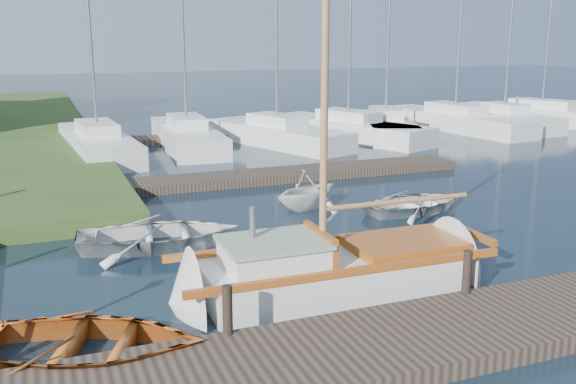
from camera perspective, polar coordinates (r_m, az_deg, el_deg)
name	(u,v)px	position (r m, az deg, el deg)	size (l,w,h in m)	color
ground	(288,239)	(15.77, 0.00, -4.24)	(160.00, 160.00, 0.00)	black
near_dock	(426,337)	(10.76, 12.16, -12.50)	(18.00, 2.20, 0.30)	#2F241E
far_dock	(273,176)	(22.30, -1.39, 1.47)	(14.00, 1.60, 0.30)	#2F241E
pontoon	(352,129)	(34.07, 5.74, 5.62)	(30.00, 1.60, 0.30)	#2F241E
mooring_post_1	(227,310)	(10.18, -5.41, -10.39)	(0.16, 0.16, 0.80)	black
mooring_post_2	(467,272)	(12.12, 15.62, -6.86)	(0.16, 0.16, 0.80)	black
sailboat	(339,274)	(12.63, 4.58, -7.25)	(7.18, 2.08, 9.83)	white
dinghy	(82,338)	(10.47, -17.85, -12.22)	(2.67, 3.73, 0.77)	#8A4710
tender_a	(159,231)	(15.43, -11.41, -3.41)	(2.69, 3.77, 0.78)	white
tender_b	(308,187)	(18.51, 1.79, 0.47)	(2.06, 2.39, 1.26)	white
tender_c	(416,200)	(18.60, 11.33, -0.70)	(2.24, 3.14, 0.65)	white
marina_boat_0	(98,142)	(28.16, -16.55, 4.30)	(2.76, 8.87, 10.13)	white
marina_boat_1	(187,134)	(29.45, -8.98, 5.10)	(2.72, 8.77, 11.20)	white
marina_boat_2	(277,133)	(29.58, -0.98, 5.31)	(4.78, 8.38, 11.50)	white
marina_boat_3	(348,127)	(31.49, 5.36, 5.74)	(5.24, 9.23, 10.81)	white
marina_boat_4	(385,125)	(32.74, 8.64, 5.95)	(4.90, 8.06, 10.73)	white
marina_boat_5	(455,119)	(35.70, 14.60, 6.28)	(3.47, 9.86, 11.28)	white
marina_boat_6	(504,119)	(36.69, 18.62, 6.20)	(2.67, 6.85, 9.68)	white
marina_boat_7	(541,114)	(39.62, 21.59, 6.45)	(5.86, 9.99, 10.58)	white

